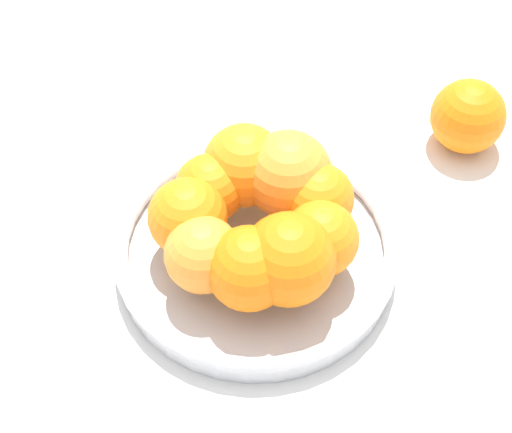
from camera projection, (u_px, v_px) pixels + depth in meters
ground_plane at (256, 263)px, 0.80m from camera, size 4.00×4.00×0.00m
fruit_bowl at (256, 252)px, 0.79m from camera, size 0.26×0.26×0.03m
orange_pile at (259, 216)px, 0.75m from camera, size 0.19×0.19×0.08m
stray_orange at (468, 116)px, 0.87m from camera, size 0.08×0.08×0.08m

